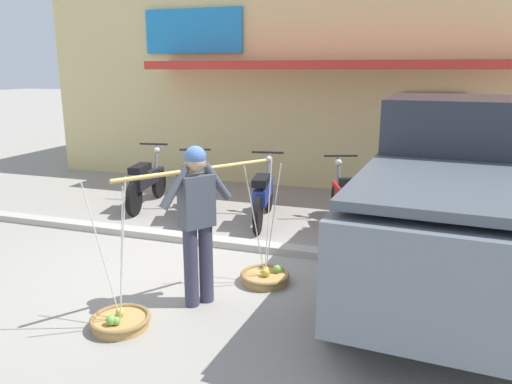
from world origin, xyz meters
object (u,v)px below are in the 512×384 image
object	(u,v)px
fruit_basket_left_side	(265,276)
parked_truck	(457,196)
motorcycle_nearest_shop	(146,182)
motorcycle_third_in_row	(263,195)
fruit_vendor	(197,215)
motorcycle_end_of_row	(345,200)
motorcycle_second_in_row	(193,191)
fruit_basket_right_side	(120,320)

from	to	relation	value
fruit_basket_left_side	parked_truck	distance (m)	2.39
motorcycle_nearest_shop	motorcycle_third_in_row	bearing A→B (deg)	-5.47
fruit_vendor	motorcycle_end_of_row	size ratio (longest dim) A/B	0.98
motorcycle_second_in_row	motorcycle_third_in_row	size ratio (longest dim) A/B	0.96
fruit_vendor	motorcycle_nearest_shop	bearing A→B (deg)	128.59
fruit_basket_left_side	motorcycle_end_of_row	world-z (taller)	fruit_basket_left_side
parked_truck	fruit_basket_right_side	bearing A→B (deg)	-144.43
motorcycle_third_in_row	fruit_basket_left_side	bearing A→B (deg)	-71.82
fruit_basket_right_side	parked_truck	size ratio (longest dim) A/B	0.30
fruit_basket_right_side	parked_truck	world-z (taller)	parked_truck
fruit_basket_right_side	motorcycle_second_in_row	distance (m)	3.67
motorcycle_end_of_row	parked_truck	xyz separation A→B (m)	(1.47, -1.54, 0.58)
fruit_basket_left_side	fruit_vendor	bearing A→B (deg)	-125.62
fruit_basket_left_side	motorcycle_end_of_row	size ratio (longest dim) A/B	0.84
motorcycle_end_of_row	motorcycle_second_in_row	bearing A→B (deg)	-175.59
fruit_basket_left_side	fruit_basket_right_side	xyz separation A→B (m)	(-1.02, -1.43, 0.00)
motorcycle_second_in_row	parked_truck	size ratio (longest dim) A/B	0.36
motorcycle_end_of_row	parked_truck	bearing A→B (deg)	-46.24
parked_truck	motorcycle_nearest_shop	bearing A→B (deg)	161.81
motorcycle_third_in_row	parked_truck	distance (m)	3.18
parked_truck	motorcycle_second_in_row	bearing A→B (deg)	161.30
motorcycle_third_in_row	motorcycle_end_of_row	world-z (taller)	same
motorcycle_second_in_row	motorcycle_end_of_row	world-z (taller)	same
fruit_basket_right_side	motorcycle_nearest_shop	size ratio (longest dim) A/B	0.80
fruit_vendor	motorcycle_end_of_row	xyz separation A→B (m)	(1.09, 3.01, -0.53)
motorcycle_nearest_shop	motorcycle_second_in_row	bearing A→B (deg)	-16.29
motorcycle_second_in_row	motorcycle_third_in_row	world-z (taller)	same
fruit_vendor	parked_truck	xyz separation A→B (m)	(2.56, 1.48, 0.05)
motorcycle_second_in_row	parked_truck	bearing A→B (deg)	-18.70
motorcycle_second_in_row	motorcycle_nearest_shop	bearing A→B (deg)	163.71
fruit_vendor	motorcycle_second_in_row	size ratio (longest dim) A/B	0.97
fruit_basket_right_side	fruit_basket_left_side	bearing A→B (deg)	54.50
fruit_basket_left_side	motorcycle_third_in_row	world-z (taller)	fruit_basket_left_side
fruit_basket_left_side	motorcycle_second_in_row	bearing A→B (deg)	132.34
fruit_basket_left_side	fruit_basket_right_side	size ratio (longest dim) A/B	1.00
fruit_basket_left_side	motorcycle_nearest_shop	size ratio (longest dim) A/B	0.80
motorcycle_nearest_shop	motorcycle_third_in_row	xyz separation A→B (m)	(2.29, -0.22, 0.00)
fruit_basket_left_side	motorcycle_end_of_row	bearing A→B (deg)	75.95
motorcycle_nearest_shop	fruit_basket_left_side	bearing A→B (deg)	-38.84
fruit_vendor	motorcycle_nearest_shop	world-z (taller)	fruit_vendor
motorcycle_nearest_shop	motorcycle_end_of_row	size ratio (longest dim) A/B	1.04
motorcycle_third_in_row	motorcycle_end_of_row	xyz separation A→B (m)	(1.30, 0.09, 0.00)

